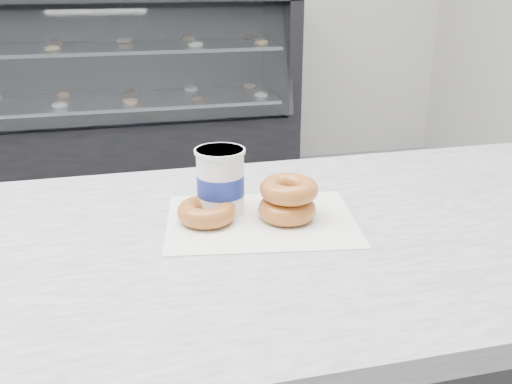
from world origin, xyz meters
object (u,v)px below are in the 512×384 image
display_case (98,116)px  donut_stack (288,199)px  coffee_cup (220,181)px  donut_single (207,212)px

display_case → donut_stack: (0.41, -2.68, 0.45)m
donut_stack → coffee_cup: bearing=152.9°
donut_stack → display_case: bearing=98.6°
display_case → coffee_cup: bearing=-83.6°
coffee_cup → donut_stack: bearing=-23.8°
coffee_cup → display_case: bearing=99.7°
display_case → donut_stack: bearing=-81.4°
donut_single → coffee_cup: coffee_cup is taller
display_case → donut_stack: size_ratio=19.98×
display_case → coffee_cup: size_ratio=19.24×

